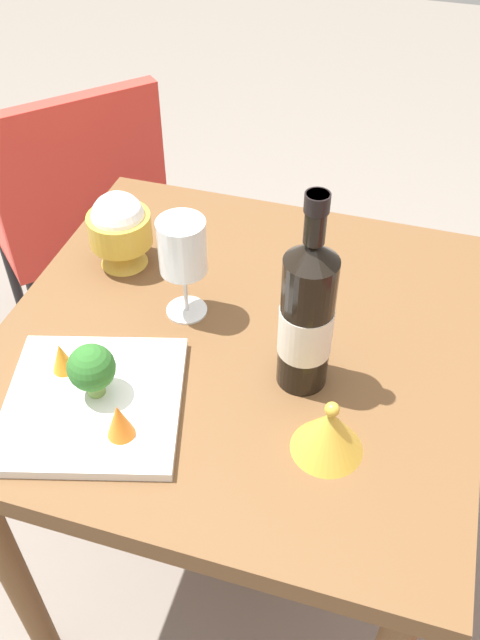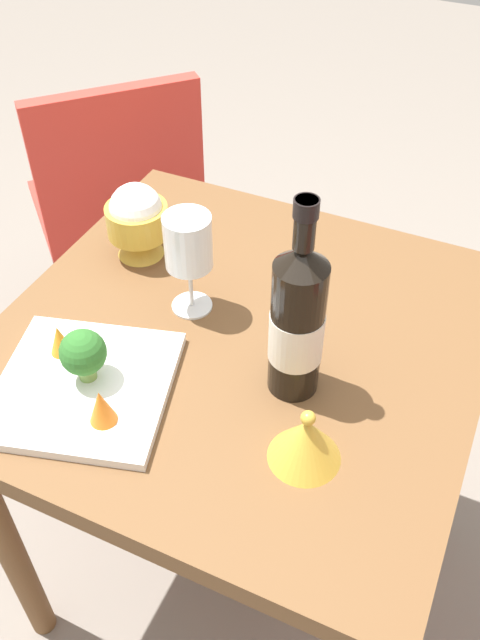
{
  "view_description": "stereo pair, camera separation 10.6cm",
  "coord_description": "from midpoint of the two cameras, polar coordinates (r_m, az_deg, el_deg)",
  "views": [
    {
      "loc": [
        0.22,
        -0.74,
        1.49
      ],
      "look_at": [
        0.0,
        0.0,
        0.76
      ],
      "focal_mm": 37.97,
      "sensor_mm": 36.0,
      "label": 1
    },
    {
      "loc": [
        0.32,
        -0.7,
        1.49
      ],
      "look_at": [
        0.0,
        0.0,
        0.76
      ],
      "focal_mm": 37.97,
      "sensor_mm": 36.0,
      "label": 2
    }
  ],
  "objects": [
    {
      "name": "wine_bottle",
      "position": [
        0.93,
        2.4,
        0.2
      ],
      "size": [
        0.08,
        0.08,
        0.32
      ],
      "color": "black",
      "rests_on": "dining_table"
    },
    {
      "name": "wine_glass",
      "position": [
        1.05,
        -7.8,
        5.83
      ],
      "size": [
        0.08,
        0.08,
        0.18
      ],
      "color": "white",
      "rests_on": "dining_table"
    },
    {
      "name": "chair_near_window",
      "position": [
        1.77,
        -15.09,
        9.01
      ],
      "size": [
        0.57,
        0.57,
        0.85
      ],
      "rotation": [
        0.0,
        0.0,
        0.81
      ],
      "color": "red",
      "rests_on": "ground_plane"
    },
    {
      "name": "rice_bowl_lid",
      "position": [
        0.91,
        4.16,
        -9.49
      ],
      "size": [
        0.1,
        0.1,
        0.09
      ],
      "color": "gold",
      "rests_on": "dining_table"
    },
    {
      "name": "broccoli_floret",
      "position": [
        0.97,
        -15.48,
        -4.13
      ],
      "size": [
        0.07,
        0.07,
        0.09
      ],
      "color": "#729E4C",
      "rests_on": "serving_plate"
    },
    {
      "name": "carrot_garnish_right",
      "position": [
        0.93,
        -13.43,
        -8.41
      ],
      "size": [
        0.04,
        0.04,
        0.06
      ],
      "color": "orange",
      "rests_on": "serving_plate"
    },
    {
      "name": "carrot_garnish_left",
      "position": [
        1.04,
        -17.68,
        -3.16
      ],
      "size": [
        0.03,
        0.03,
        0.05
      ],
      "color": "orange",
      "rests_on": "serving_plate"
    },
    {
      "name": "ground_plane",
      "position": [
        1.67,
        -1.92,
        -19.29
      ],
      "size": [
        8.0,
        8.0,
        0.0
      ],
      "primitive_type": "plane",
      "color": "gray"
    },
    {
      "name": "serving_plate",
      "position": [
        1.01,
        -15.24,
        -6.87
      ],
      "size": [
        0.31,
        0.31,
        0.02
      ],
      "rotation": [
        0.0,
        0.0,
        0.27
      ],
      "color": "white",
      "rests_on": "dining_table"
    },
    {
      "name": "dining_table",
      "position": [
        1.16,
        -2.63,
        -4.93
      ],
      "size": [
        0.76,
        0.76,
        0.73
      ],
      "color": "brown",
      "rests_on": "ground_plane"
    },
    {
      "name": "rice_bowl",
      "position": [
        1.2,
        -12.63,
        7.44
      ],
      "size": [
        0.11,
        0.11,
        0.14
      ],
      "color": "gold",
      "rests_on": "dining_table"
    }
  ]
}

